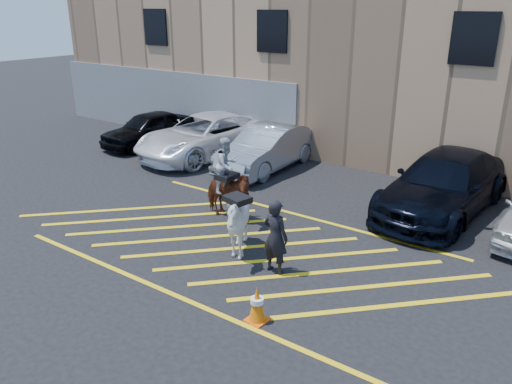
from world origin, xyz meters
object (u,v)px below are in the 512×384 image
Objects in this scene: car_black_suv at (149,129)px; saddled_white at (238,223)px; car_blue_suv at (444,184)px; traffic_cone at (257,304)px; car_silver_sedan at (267,148)px; car_white_pickup at (205,136)px; mounted_bay at (227,187)px; handler at (275,237)px.

car_black_suv is 10.48m from saddled_white.
car_blue_suv is 7.77× the size of traffic_cone.
car_silver_sedan is 9.19m from traffic_cone.
car_white_pickup is 2.49× the size of mounted_bay.
saddled_white reaches higher than car_black_suv.
mounted_bay is 1.37× the size of saddled_white.
mounted_bay reaches higher than car_black_suv.
mounted_bay is (7.38, -4.14, 0.23)m from car_black_suv.
car_black_suv is 0.72× the size of car_white_pickup.
mounted_bay reaches higher than traffic_cone.
car_silver_sedan reaches higher than car_black_suv.
saddled_white is (3.07, -5.81, 0.03)m from car_silver_sedan.
car_black_suv is at bearing 150.74° from mounted_bay.
handler is 0.74× the size of mounted_bay.
car_white_pickup is at bearing 9.59° from car_black_suv.
car_black_suv is at bearing -175.68° from car_blue_suv.
mounted_bay is 2.08m from saddled_white.
mounted_bay is 3.15× the size of traffic_cone.
car_silver_sedan is 2.00× the size of mounted_bay.
car_black_suv is at bearing 144.95° from traffic_cone.
car_silver_sedan is 0.81× the size of car_blue_suv.
handler reaches higher than saddled_white.
car_black_suv is 8.47m from mounted_bay.
mounted_bay is at bearing -29.19° from handler.
traffic_cone is at bearing -36.85° from car_white_pickup.
handler is at bearing -32.37° from mounted_bay.
mounted_bay is (-2.62, 1.66, 0.08)m from handler.
mounted_bay is at bearing 134.72° from saddled_white.
handler is (7.10, -5.99, 0.05)m from car_white_pickup.
saddled_white is (8.85, -5.61, 0.09)m from car_black_suv.
traffic_cone is at bearing -94.64° from car_blue_suv.
handler is 1.01× the size of saddled_white.
car_silver_sedan is at bearing 7.86° from car_black_suv.
car_blue_suv is (9.10, -0.39, 0.03)m from car_white_pickup.
handler reaches higher than car_white_pickup.
car_white_pickup is at bearing -36.99° from handler.
car_blue_suv is 6.08m from mounted_bay.
handler is (4.23, -6.00, 0.09)m from car_silver_sedan.
handler is 2.32× the size of traffic_cone.
mounted_bay is at bearing 134.63° from traffic_cone.
saddled_white is (-3.17, -5.41, -0.03)m from car_blue_suv.
car_silver_sedan is at bearing -51.61° from handler.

